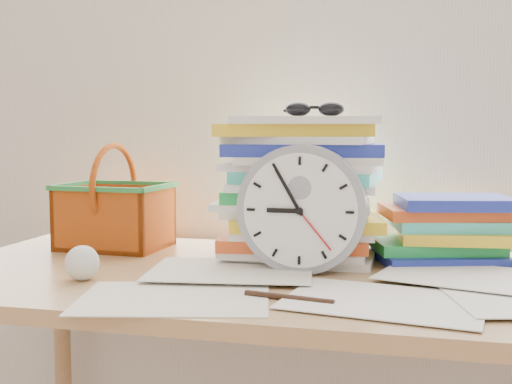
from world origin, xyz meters
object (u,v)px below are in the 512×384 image
(desk, at_px, (270,309))
(clock, at_px, (302,209))
(paper_stack, at_px, (301,188))
(basket, at_px, (115,197))
(book_stack, at_px, (444,229))

(desk, bearing_deg, clock, 11.32)
(clock, bearing_deg, paper_stack, 100.50)
(basket, bearing_deg, clock, -15.92)
(paper_stack, height_order, book_stack, paper_stack)
(desk, bearing_deg, book_stack, 29.09)
(paper_stack, xyz_separation_m, book_stack, (0.31, 0.03, -0.08))
(desk, relative_size, clock, 5.44)
(clock, relative_size, basket, 1.03)
(book_stack, distance_m, basket, 0.77)
(basket, bearing_deg, paper_stack, 1.00)
(clock, height_order, book_stack, clock)
(clock, distance_m, basket, 0.52)
(book_stack, xyz_separation_m, basket, (-0.77, -0.01, 0.05))
(book_stack, bearing_deg, basket, -179.09)
(clock, bearing_deg, basket, 161.09)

